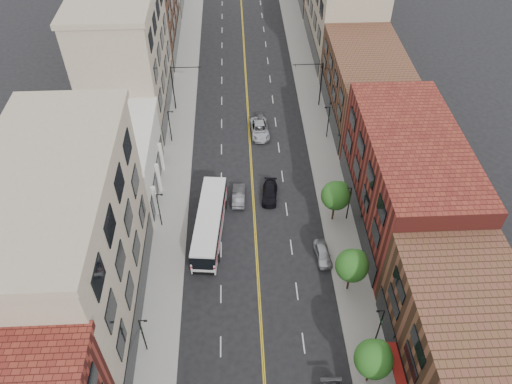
{
  "coord_description": "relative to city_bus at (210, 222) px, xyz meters",
  "views": [
    {
      "loc": [
        -1.73,
        -16.2,
        43.99
      ],
      "look_at": [
        0.16,
        24.04,
        5.0
      ],
      "focal_mm": 35.0,
      "sensor_mm": 36.0,
      "label": 1
    }
  ],
  "objects": [
    {
      "name": "car_lane_c",
      "position": [
        7.12,
        20.91,
        -1.22
      ],
      "size": [
        1.95,
        3.88,
        1.27
      ],
      "primitive_type": "imported",
      "rotation": [
        0.0,
        0.0,
        0.12
      ],
      "color": "#505155",
      "rests_on": "ground"
    },
    {
      "name": "bldg_r_mid",
      "position": [
        22.23,
        1.41,
        4.14
      ],
      "size": [
        10.0,
        22.0,
        12.0
      ],
      "primitive_type": "cube",
      "color": "maroon",
      "rests_on": "ground"
    },
    {
      "name": "lamp_l_3",
      "position": [
        -5.72,
        17.41,
        1.11
      ],
      "size": [
        0.81,
        0.55,
        5.05
      ],
      "color": "black",
      "rests_on": "sidewalk_left"
    },
    {
      "name": "car_lane_behind",
      "position": [
        3.43,
        5.41,
        -1.14
      ],
      "size": [
        1.76,
        4.42,
        1.43
      ],
      "primitive_type": "imported",
      "rotation": [
        0.0,
        0.0,
        3.09
      ],
      "color": "#48484C",
      "rests_on": "ground"
    },
    {
      "name": "bldg_r_far_a",
      "position": [
        22.23,
        22.41,
        3.14
      ],
      "size": [
        10.0,
        20.0,
        10.0
      ],
      "primitive_type": "cube",
      "color": "brown",
      "rests_on": "ground"
    },
    {
      "name": "lamp_l_1",
      "position": [
        -5.72,
        -14.59,
        1.11
      ],
      "size": [
        0.81,
        0.55,
        5.05
      ],
      "color": "black",
      "rests_on": "sidewalk_left"
    },
    {
      "name": "city_bus",
      "position": [
        0.0,
        0.0,
        0.0
      ],
      "size": [
        3.96,
        12.62,
        3.19
      ],
      "rotation": [
        0.0,
        0.0,
        -0.1
      ],
      "color": "silver",
      "rests_on": "ground"
    },
    {
      "name": "tree_r_2",
      "position": [
        14.62,
        -8.51,
        2.27
      ],
      "size": [
        3.4,
        3.4,
        5.59
      ],
      "color": "black",
      "rests_on": "sidewalk_right"
    },
    {
      "name": "tree_r_3",
      "position": [
        14.62,
        1.49,
        2.27
      ],
      "size": [
        3.4,
        3.4,
        5.59
      ],
      "color": "black",
      "rests_on": "sidewalk_right"
    },
    {
      "name": "bldg_l_tanoffice",
      "position": [
        -11.77,
        -9.59,
        7.14
      ],
      "size": [
        10.0,
        22.0,
        18.0
      ],
      "primitive_type": "cube",
      "color": "gray",
      "rests_on": "ground"
    },
    {
      "name": "lamp_r_2",
      "position": [
        16.18,
        1.41,
        1.11
      ],
      "size": [
        0.81,
        0.55,
        5.05
      ],
      "color": "black",
      "rests_on": "sidewalk_right"
    },
    {
      "name": "car_parked_far",
      "position": [
        12.54,
        -4.27,
        -1.18
      ],
      "size": [
        1.9,
        4.06,
        1.35
      ],
      "primitive_type": "imported",
      "rotation": [
        0.0,
        0.0,
        0.08
      ],
      "color": "#B0B2B8",
      "rests_on": "ground"
    },
    {
      "name": "car_lane_b",
      "position": [
        6.73,
        18.75,
        -1.08
      ],
      "size": [
        2.9,
        5.72,
        1.55
      ],
      "primitive_type": "imported",
      "rotation": [
        0.0,
        0.0,
        0.06
      ],
      "color": "#B5B7BD",
      "rests_on": "ground"
    },
    {
      "name": "signal_mast_left",
      "position": [
        -5.04,
        25.41,
        2.79
      ],
      "size": [
        4.49,
        0.18,
        7.2
      ],
      "color": "black",
      "rests_on": "sidewalk_left"
    },
    {
      "name": "bldg_l_white",
      "position": [
        -11.77,
        8.41,
        2.14
      ],
      "size": [
        10.0,
        14.0,
        8.0
      ],
      "primitive_type": "cube",
      "color": "silver",
      "rests_on": "ground"
    },
    {
      "name": "lamp_l_2",
      "position": [
        -5.72,
        1.41,
        1.11
      ],
      "size": [
        0.81,
        0.55,
        5.05
      ],
      "color": "black",
      "rests_on": "sidewalk_left"
    },
    {
      "name": "tree_r_1",
      "position": [
        14.62,
        -18.51,
        2.27
      ],
      "size": [
        3.4,
        3.4,
        5.59
      ],
      "color": "black",
      "rests_on": "sidewalk_right"
    },
    {
      "name": "bldg_l_far_b",
      "position": [
        -11.77,
        45.41,
        5.64
      ],
      "size": [
        10.0,
        20.0,
        15.0
      ],
      "primitive_type": "cube",
      "color": "brown",
      "rests_on": "ground"
    },
    {
      "name": "car_lane_a",
      "position": [
        7.3,
        5.65,
        -1.2
      ],
      "size": [
        2.33,
        4.69,
        1.31
      ],
      "primitive_type": "imported",
      "rotation": [
        0.0,
        0.0,
        -0.11
      ],
      "color": "black",
      "rests_on": "ground"
    },
    {
      "name": "lamp_r_3",
      "position": [
        16.18,
        17.41,
        1.11
      ],
      "size": [
        0.81,
        0.55,
        5.05
      ],
      "color": "black",
      "rests_on": "sidewalk_right"
    },
    {
      "name": "lamp_r_1",
      "position": [
        16.18,
        -14.59,
        1.11
      ],
      "size": [
        0.81,
        0.55,
        5.05
      ],
      "color": "black",
      "rests_on": "sidewalk_right"
    },
    {
      "name": "sidewalk_right",
      "position": [
        15.23,
        12.41,
        -1.78
      ],
      "size": [
        4.0,
        110.0,
        0.15
      ],
      "primitive_type": "cube",
      "color": "gray",
      "rests_on": "ground"
    },
    {
      "name": "sidewalk_left",
      "position": [
        -4.77,
        12.41,
        -1.78
      ],
      "size": [
        4.0,
        110.0,
        0.15
      ],
      "primitive_type": "cube",
      "color": "gray",
      "rests_on": "ground"
    },
    {
      "name": "bldg_l_far_a",
      "position": [
        -11.77,
        25.41,
        7.14
      ],
      "size": [
        10.0,
        20.0,
        18.0
      ],
      "primitive_type": "cube",
      "color": "gray",
      "rests_on": "ground"
    },
    {
      "name": "signal_mast_right",
      "position": [
        15.49,
        25.41,
        2.79
      ],
      "size": [
        4.49,
        0.18,
        7.2
      ],
      "color": "black",
      "rests_on": "sidewalk_right"
    },
    {
      "name": "bldg_r_far_b",
      "position": [
        22.23,
        43.41,
        5.14
      ],
      "size": [
        10.0,
        22.0,
        14.0
      ],
      "primitive_type": "cube",
      "color": "gray",
      "rests_on": "ground"
    }
  ]
}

